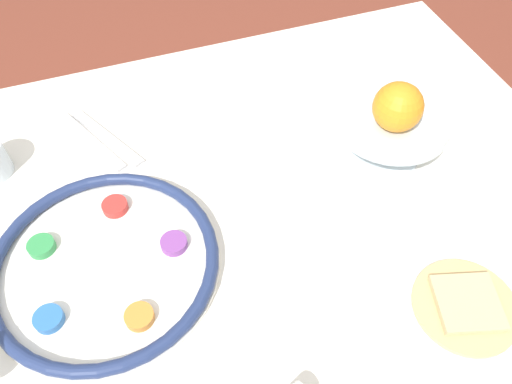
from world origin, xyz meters
TOP-DOWN VIEW (x-y plane):
  - dining_table at (0.00, 0.00)m, footprint 1.45×1.02m
  - seder_plate at (-0.14, 0.01)m, footprint 0.35×0.35m
  - fruit_stand at (0.38, 0.08)m, footprint 0.21×0.21m
  - orange_fruit at (0.36, 0.05)m, footprint 0.08×0.08m
  - bread_plate at (0.35, -0.23)m, footprint 0.16×0.16m
  - fork_left at (-0.13, 0.29)m, footprint 0.11×0.19m
  - fork_right at (-0.10, 0.29)m, footprint 0.11×0.19m

SIDE VIEW (x-z plane):
  - dining_table at x=0.00m, z-range 0.00..0.72m
  - fork_left at x=-0.13m, z-range 0.72..0.73m
  - fork_right at x=-0.10m, z-range 0.72..0.73m
  - bread_plate at x=0.35m, z-range 0.72..0.74m
  - seder_plate at x=-0.14m, z-range 0.72..0.75m
  - fruit_stand at x=0.38m, z-range 0.75..0.86m
  - orange_fruit at x=0.36m, z-range 0.83..0.91m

